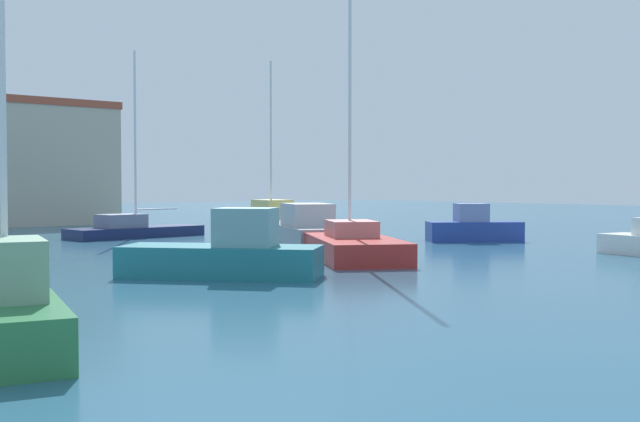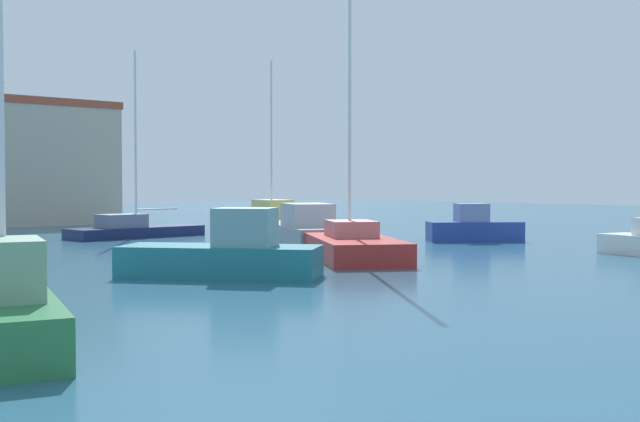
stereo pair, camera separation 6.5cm
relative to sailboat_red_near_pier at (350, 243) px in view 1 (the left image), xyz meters
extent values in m
plane|color=#285670|center=(-3.47, 3.65, -0.53)|extent=(160.00, 160.00, 0.00)
cube|color=#B22823|center=(0.02, 0.03, -0.13)|extent=(6.60, 8.68, 0.80)
cube|color=#C4716E|center=(-0.14, -0.24, 0.56)|extent=(2.54, 2.74, 0.60)
cylinder|color=silver|center=(0.02, 0.03, 6.75)|extent=(0.12, 0.12, 12.97)
cube|color=#19234C|center=(-1.28, 15.31, -0.26)|extent=(7.31, 2.92, 0.54)
cube|color=slate|center=(-2.14, 15.23, 0.35)|extent=(2.35, 1.86, 0.68)
cylinder|color=silver|center=(-1.28, 15.31, 4.56)|extent=(0.12, 0.12, 9.11)
cylinder|color=silver|center=(0.00, 15.44, 0.91)|extent=(2.49, 0.32, 0.08)
cube|color=#233D93|center=(10.07, 2.30, -0.06)|extent=(4.56, 3.84, 0.95)
cube|color=#6E7DB1|center=(9.94, 2.39, 0.86)|extent=(1.95, 1.90, 0.88)
cube|color=#28703D|center=(-15.01, -7.98, -0.10)|extent=(2.97, 6.21, 0.86)
cube|color=gray|center=(-15.17, -8.63, 0.82)|extent=(1.51, 1.95, 0.99)
cylinder|color=silver|center=(-15.01, -7.98, 4.20)|extent=(0.12, 0.12, 7.76)
cube|color=gold|center=(8.15, 16.39, -0.20)|extent=(2.97, 7.44, 0.68)
cube|color=#DFCD77|center=(8.13, 16.27, 0.72)|extent=(1.96, 2.45, 1.15)
cylinder|color=silver|center=(8.15, 16.39, 4.92)|extent=(0.12, 0.12, 9.55)
cube|color=#1E707A|center=(-7.05, -2.19, -0.07)|extent=(5.40, 5.75, 0.93)
cube|color=#6B9CA2|center=(-6.54, -2.77, 0.96)|extent=(2.23, 2.25, 1.12)
cube|color=gray|center=(2.54, 6.18, -0.09)|extent=(5.25, 8.33, 0.90)
cube|color=#ADB0B5|center=(2.15, 5.30, 0.86)|extent=(2.79, 3.34, 1.00)
cube|color=#B2A893|center=(-0.74, 31.62, 3.44)|extent=(9.59, 6.27, 7.96)
cube|color=#9E4733|center=(-0.74, 31.62, 7.67)|extent=(9.78, 6.40, 0.50)
camera|label=1|loc=(-19.14, -21.54, 2.20)|focal=43.10mm
camera|label=2|loc=(-19.09, -21.58, 2.20)|focal=43.10mm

